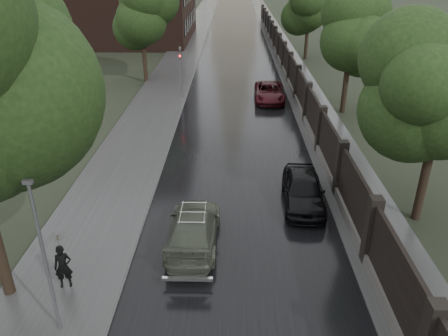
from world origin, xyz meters
TOP-DOWN VIEW (x-y plane):
  - fence_right at (4.60, 32.01)m, footprint 0.45×75.72m
  - tree_left_far at (-8.00, 30.00)m, footprint 4.25×4.25m
  - tree_right_a at (7.50, 8.00)m, footprint 4.08×4.08m
  - tree_right_b at (7.50, 22.00)m, footprint 4.08×4.08m
  - tree_right_c at (7.50, 40.00)m, footprint 4.08×4.08m
  - lamp_post at (-5.40, 1.50)m, footprint 0.25×0.12m
  - traffic_light at (-4.30, 24.99)m, footprint 0.16×0.32m
  - volga_sedan at (-1.80, 6.05)m, footprint 1.98×4.70m
  - car_right_near at (2.83, 9.10)m, footprint 1.95×4.42m
  - car_right_far at (2.48, 24.70)m, footprint 2.35×4.86m
  - pedestrian_umbrella at (-5.83, 3.33)m, footprint 1.11×1.12m

SIDE VIEW (x-z plane):
  - car_right_far at x=2.48m, z-range 0.00..1.34m
  - volga_sedan at x=-1.80m, z-range 0.00..1.35m
  - car_right_near at x=2.83m, z-range 0.00..1.48m
  - fence_right at x=4.60m, z-range -0.34..2.36m
  - pedestrian_umbrella at x=-5.83m, z-range 0.56..3.01m
  - traffic_light at x=-4.30m, z-range 0.40..4.40m
  - lamp_post at x=-5.40m, z-range 0.12..5.23m
  - tree_right_a at x=7.50m, z-range 1.44..8.46m
  - tree_right_b at x=7.50m, z-range 1.44..8.46m
  - tree_right_c at x=7.50m, z-range 1.44..8.46m
  - tree_left_far at x=-8.00m, z-range 1.55..8.94m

